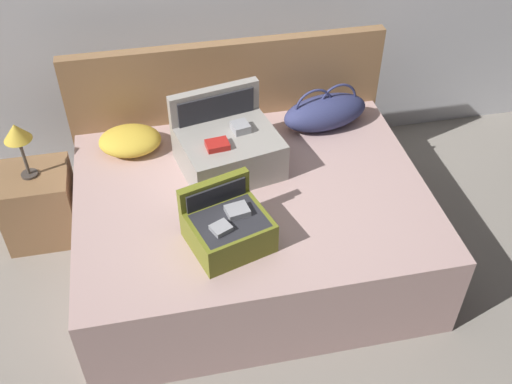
{
  "coord_description": "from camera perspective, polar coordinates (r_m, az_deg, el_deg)",
  "views": [
    {
      "loc": [
        -0.5,
        -2.13,
        2.87
      ],
      "look_at": [
        0.0,
        0.28,
        0.68
      ],
      "focal_mm": 42.17,
      "sensor_mm": 36.0,
      "label": 1
    }
  ],
  "objects": [
    {
      "name": "hard_case_large",
      "position": [
        3.54,
        -2.66,
        4.24
      ],
      "size": [
        0.64,
        0.59,
        0.43
      ],
      "rotation": [
        0.0,
        0.0,
        0.21
      ],
      "color": "gray",
      "rests_on": "bed"
    },
    {
      "name": "nightstand",
      "position": [
        4.1,
        -19.84,
        -1.14
      ],
      "size": [
        0.44,
        0.4,
        0.5
      ],
      "primitive_type": "cube",
      "color": "olive",
      "rests_on": "ground"
    },
    {
      "name": "bed",
      "position": [
        3.65,
        -0.37,
        -3.39
      ],
      "size": [
        2.02,
        1.54,
        0.58
      ],
      "primitive_type": "cube",
      "color": "#BC9993",
      "rests_on": "ground"
    },
    {
      "name": "pillow_near_headboard",
      "position": [
        3.8,
        -11.86,
        4.8
      ],
      "size": [
        0.41,
        0.34,
        0.15
      ],
      "primitive_type": "ellipsoid",
      "rotation": [
        0.0,
        0.0,
        -0.1
      ],
      "color": "gold",
      "rests_on": "bed"
    },
    {
      "name": "duffel_bag",
      "position": [
        3.92,
        6.59,
        7.56
      ],
      "size": [
        0.6,
        0.35,
        0.3
      ],
      "rotation": [
        0.0,
        0.0,
        0.17
      ],
      "color": "navy",
      "rests_on": "bed"
    },
    {
      "name": "table_lamp",
      "position": [
        3.77,
        -21.74,
        5.04
      ],
      "size": [
        0.16,
        0.16,
        0.38
      ],
      "color": "#3F3833",
      "rests_on": "nightstand"
    },
    {
      "name": "ground_plane",
      "position": [
        3.61,
        0.93,
        -11.04
      ],
      "size": [
        12.0,
        12.0,
        0.0
      ],
      "primitive_type": "plane",
      "color": "gray"
    },
    {
      "name": "headboard",
      "position": [
        4.1,
        -2.62,
        7.11
      ],
      "size": [
        2.06,
        0.08,
        1.11
      ],
      "primitive_type": "cube",
      "color": "olive",
      "rests_on": "ground"
    },
    {
      "name": "hard_case_medium",
      "position": [
        3.09,
        -2.69,
        -3.34
      ],
      "size": [
        0.48,
        0.46,
        0.31
      ],
      "rotation": [
        0.0,
        0.0,
        0.3
      ],
      "color": "olive",
      "rests_on": "bed"
    }
  ]
}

